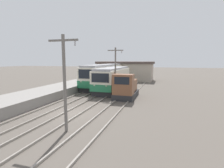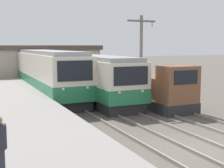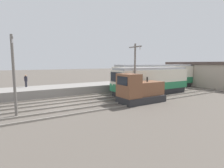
{
  "view_description": "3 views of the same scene",
  "coord_description": "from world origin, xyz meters",
  "px_view_note": "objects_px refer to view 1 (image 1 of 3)",
  "views": [
    {
      "loc": [
        7.68,
        -13.38,
        4.61
      ],
      "look_at": [
        1.15,
        8.11,
        1.5
      ],
      "focal_mm": 28.0,
      "sensor_mm": 36.0,
      "label": 1
    },
    {
      "loc": [
        -8.35,
        -9.91,
        4.22
      ],
      "look_at": [
        -0.91,
        6.57,
        2.0
      ],
      "focal_mm": 50.0,
      "sensor_mm": 36.0,
      "label": 2
    },
    {
      "loc": [
        16.72,
        -4.55,
        4.02
      ],
      "look_at": [
        -1.36,
        6.71,
        1.48
      ],
      "focal_mm": 28.0,
      "sensor_mm": 36.0,
      "label": 3
    }
  ],
  "objects_px": {
    "commuter_train_left": "(104,76)",
    "catenary_mast_near": "(65,80)",
    "commuter_train_center": "(113,80)",
    "catenary_mast_mid": "(115,70)",
    "shunting_locomotive": "(126,88)"
  },
  "relations": [
    {
      "from": "commuter_train_left",
      "to": "catenary_mast_near",
      "type": "height_order",
      "value": "catenary_mast_near"
    },
    {
      "from": "commuter_train_center",
      "to": "catenary_mast_mid",
      "type": "xyz_separation_m",
      "value": [
        1.51,
        -4.0,
        1.75
      ]
    },
    {
      "from": "commuter_train_left",
      "to": "shunting_locomotive",
      "type": "height_order",
      "value": "commuter_train_left"
    },
    {
      "from": "commuter_train_center",
      "to": "catenary_mast_near",
      "type": "height_order",
      "value": "catenary_mast_near"
    },
    {
      "from": "commuter_train_left",
      "to": "catenary_mast_near",
      "type": "distance_m",
      "value": 19.99
    },
    {
      "from": "commuter_train_left",
      "to": "shunting_locomotive",
      "type": "bearing_deg",
      "value": -55.34
    },
    {
      "from": "commuter_train_center",
      "to": "shunting_locomotive",
      "type": "height_order",
      "value": "commuter_train_center"
    },
    {
      "from": "catenary_mast_mid",
      "to": "commuter_train_center",
      "type": "bearing_deg",
      "value": 110.68
    },
    {
      "from": "catenary_mast_near",
      "to": "shunting_locomotive",
      "type": "bearing_deg",
      "value": 82.33
    },
    {
      "from": "shunting_locomotive",
      "to": "catenary_mast_mid",
      "type": "distance_m",
      "value": 2.7
    },
    {
      "from": "commuter_train_center",
      "to": "catenary_mast_near",
      "type": "bearing_deg",
      "value": -84.5
    },
    {
      "from": "commuter_train_left",
      "to": "catenary_mast_mid",
      "type": "bearing_deg",
      "value": -61.06
    },
    {
      "from": "commuter_train_left",
      "to": "catenary_mast_mid",
      "type": "xyz_separation_m",
      "value": [
        4.31,
        -7.79,
        1.61
      ]
    },
    {
      "from": "commuter_train_left",
      "to": "catenary_mast_mid",
      "type": "distance_m",
      "value": 9.05
    },
    {
      "from": "commuter_train_center",
      "to": "shunting_locomotive",
      "type": "relative_size",
      "value": 2.27
    }
  ]
}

